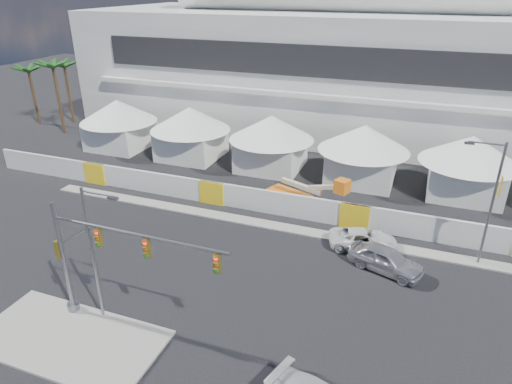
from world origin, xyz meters
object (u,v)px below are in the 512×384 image
at_px(streetlight_median, 95,247).
at_px(streetlight_curb, 490,196).
at_px(sedan_silver, 386,259).
at_px(pickup_curb, 363,239).
at_px(traffic_mast, 97,260).
at_px(boom_lift, 297,195).

distance_m(streetlight_median, streetlight_curb, 23.79).
bearing_deg(sedan_silver, pickup_curb, 56.04).
bearing_deg(traffic_mast, streetlight_curb, 34.64).
xyz_separation_m(sedan_silver, streetlight_median, (-14.14, -10.33, 3.85)).
distance_m(sedan_silver, traffic_mast, 17.77).
bearing_deg(streetlight_median, streetlight_curb, 33.99).
relative_size(pickup_curb, traffic_mast, 0.46).
relative_size(sedan_silver, pickup_curb, 1.03).
bearing_deg(pickup_curb, sedan_silver, -158.63).
height_order(streetlight_median, streetlight_curb, streetlight_curb).
distance_m(pickup_curb, boom_lift, 7.69).
relative_size(sedan_silver, streetlight_curb, 0.57).
bearing_deg(pickup_curb, streetlight_median, 120.28).
height_order(sedan_silver, traffic_mast, traffic_mast).
bearing_deg(pickup_curb, boom_lift, 37.76).
height_order(sedan_silver, pickup_curb, sedan_silver).
xyz_separation_m(traffic_mast, streetlight_curb, (19.54, 13.50, 0.95)).
relative_size(traffic_mast, streetlight_curb, 1.20).
distance_m(pickup_curb, streetlight_median, 18.17).
height_order(streetlight_curb, boom_lift, streetlight_curb).
height_order(pickup_curb, traffic_mast, traffic_mast).
bearing_deg(traffic_mast, pickup_curb, 46.84).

